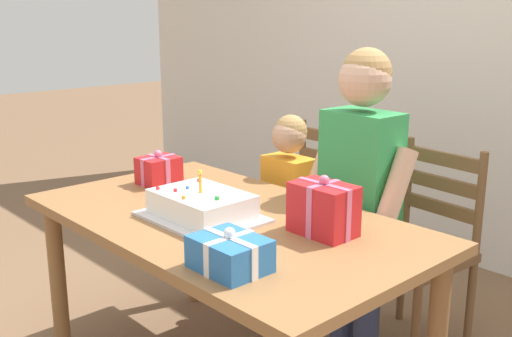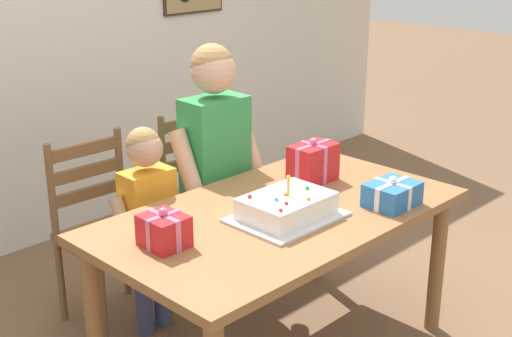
# 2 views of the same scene
# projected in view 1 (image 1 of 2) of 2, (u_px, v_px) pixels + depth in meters

# --- Properties ---
(back_wall) EXTENTS (6.40, 0.11, 2.60)m
(back_wall) POSITION_uv_depth(u_px,v_px,m) (484.00, 46.00, 3.39)
(back_wall) COLOR silver
(back_wall) RESTS_ON ground
(dining_table) EXTENTS (1.58, 0.90, 0.73)m
(dining_table) POSITION_uv_depth(u_px,v_px,m) (225.00, 239.00, 2.30)
(dining_table) COLOR olive
(dining_table) RESTS_ON ground
(birthday_cake) EXTENTS (0.44, 0.34, 0.19)m
(birthday_cake) POSITION_uv_depth(u_px,v_px,m) (202.00, 206.00, 2.25)
(birthday_cake) COLOR silver
(birthday_cake) RESTS_ON dining_table
(gift_box_red_large) EXTENTS (0.23, 0.15, 0.22)m
(gift_box_red_large) POSITION_uv_depth(u_px,v_px,m) (323.00, 209.00, 2.08)
(gift_box_red_large) COLOR red
(gift_box_red_large) RESTS_ON dining_table
(gift_box_beside_cake) EXTENTS (0.23, 0.18, 0.14)m
(gift_box_beside_cake) POSITION_uv_depth(u_px,v_px,m) (230.00, 253.00, 1.80)
(gift_box_beside_cake) COLOR #286BB7
(gift_box_beside_cake) RESTS_ON dining_table
(gift_box_corner_small) EXTENTS (0.15, 0.17, 0.16)m
(gift_box_corner_small) POSITION_uv_depth(u_px,v_px,m) (159.00, 170.00, 2.71)
(gift_box_corner_small) COLOR red
(gift_box_corner_small) RESTS_ON dining_table
(chair_left) EXTENTS (0.43, 0.43, 0.92)m
(chair_left) POSITION_uv_depth(u_px,v_px,m) (308.00, 214.00, 3.12)
(chair_left) COLOR brown
(chair_left) RESTS_ON ground
(chair_right) EXTENTS (0.46, 0.46, 0.92)m
(chair_right) POSITION_uv_depth(u_px,v_px,m) (418.00, 249.00, 2.66)
(chair_right) COLOR brown
(chair_right) RESTS_ON ground
(child_older) EXTENTS (0.49, 0.28, 1.34)m
(child_older) POSITION_uv_depth(u_px,v_px,m) (360.00, 175.00, 2.52)
(child_older) COLOR #38426B
(child_older) RESTS_ON ground
(child_younger) EXTENTS (0.37, 0.21, 1.02)m
(child_younger) POSITION_uv_depth(u_px,v_px,m) (288.00, 198.00, 2.87)
(child_younger) COLOR #38426B
(child_younger) RESTS_ON ground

